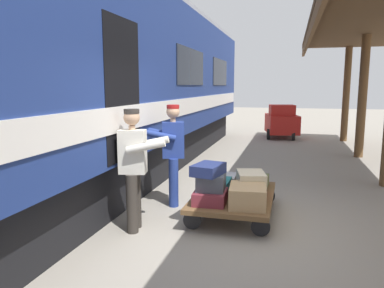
{
  "coord_description": "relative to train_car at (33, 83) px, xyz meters",
  "views": [
    {
      "loc": [
        -0.39,
        4.85,
        2.01
      ],
      "look_at": [
        1.01,
        -0.41,
        1.15
      ],
      "focal_mm": 34.5,
      "sensor_mm": 36.0,
      "label": 1
    }
  ],
  "objects": [
    {
      "name": "suitcase_gray_aluminum",
      "position": [
        -2.73,
        -1.22,
        -1.64
      ],
      "size": [
        0.46,
        0.51,
        0.18
      ],
      "primitive_type": "cube",
      "rotation": [
        0.0,
        0.0,
        0.02
      ],
      "color": "#9EA0A5",
      "rests_on": "luggage_cart"
    },
    {
      "name": "ground_plane",
      "position": [
        -3.41,
        0.0,
        -2.06
      ],
      "size": [
        60.0,
        60.0,
        0.0
      ],
      "primitive_type": "plane",
      "color": "gray"
    },
    {
      "name": "porter_in_overalls",
      "position": [
        -1.91,
        -0.94,
        -1.14
      ],
      "size": [
        0.73,
        0.57,
        1.7
      ],
      "color": "navy",
      "rests_on": "ground_plane"
    },
    {
      "name": "suitcase_cream_canvas",
      "position": [
        -3.26,
        -0.7,
        -1.46
      ],
      "size": [
        0.52,
        0.61,
        0.21
      ],
      "primitive_type": "cube",
      "rotation": [
        0.0,
        0.0,
        0.25
      ],
      "color": "beige",
      "rests_on": "suitcase_red_plastic"
    },
    {
      "name": "porter_by_door",
      "position": [
        -1.75,
        0.26,
        -1.14
      ],
      "size": [
        0.71,
        0.51,
        1.7
      ],
      "color": "#332D28",
      "rests_on": "ground_plane"
    },
    {
      "name": "suitcase_navy_fabric",
      "position": [
        -2.69,
        -0.2,
        -1.23
      ],
      "size": [
        0.46,
        0.57,
        0.15
      ],
      "primitive_type": "cube",
      "rotation": [
        0.0,
        0.0,
        -0.21
      ],
      "color": "navy",
      "rests_on": "suitcase_slate_roller"
    },
    {
      "name": "suitcase_slate_roller",
      "position": [
        -2.73,
        -0.23,
        -1.43
      ],
      "size": [
        0.42,
        0.4,
        0.24
      ],
      "primitive_type": "cube",
      "rotation": [
        0.0,
        0.0,
        0.06
      ],
      "color": "#4C515B",
      "rests_on": "suitcase_burgundy_valise"
    },
    {
      "name": "suitcase_burgundy_valise",
      "position": [
        -2.73,
        -0.2,
        -1.64
      ],
      "size": [
        0.48,
        0.54,
        0.18
      ],
      "primitive_type": "cube",
      "rotation": [
        0.0,
        0.0,
        0.05
      ],
      "color": "maroon",
      "rests_on": "luggage_cart"
    },
    {
      "name": "baggage_tug",
      "position": [
        -3.49,
        -9.78,
        -1.43
      ],
      "size": [
        1.41,
        1.88,
        1.3
      ],
      "color": "#B21E19",
      "rests_on": "ground_plane"
    },
    {
      "name": "suitcase_red_plastic",
      "position": [
        -3.27,
        -0.71,
        -1.65
      ],
      "size": [
        0.4,
        0.58,
        0.17
      ],
      "primitive_type": "cube",
      "rotation": [
        0.0,
        0.0,
        -0.03
      ],
      "color": "#AD231E",
      "rests_on": "luggage_cart"
    },
    {
      "name": "suitcase_teal_softside",
      "position": [
        -2.73,
        -0.71,
        -1.62
      ],
      "size": [
        0.39,
        0.56,
        0.22
      ],
      "primitive_type": "cube",
      "rotation": [
        0.0,
        0.0,
        -0.0
      ],
      "color": "#1E666B",
      "rests_on": "luggage_cart"
    },
    {
      "name": "luggage_cart",
      "position": [
        -3.0,
        -0.71,
        -1.78
      ],
      "size": [
        1.22,
        1.86,
        0.33
      ],
      "color": "brown",
      "rests_on": "ground_plane"
    },
    {
      "name": "suitcase_tan_vintage",
      "position": [
        -3.27,
        -0.2,
        -1.58
      ],
      "size": [
        0.56,
        0.65,
        0.29
      ],
      "primitive_type": "cube",
      "rotation": [
        0.0,
        0.0,
        0.1
      ],
      "color": "tan",
      "rests_on": "luggage_cart"
    },
    {
      "name": "suitcase_olive_duffel",
      "position": [
        -3.27,
        -1.22,
        -1.63
      ],
      "size": [
        0.46,
        0.51,
        0.19
      ],
      "primitive_type": "cube",
      "rotation": [
        0.0,
        0.0,
        -0.06
      ],
      "color": "brown",
      "rests_on": "luggage_cart"
    },
    {
      "name": "train_car",
      "position": [
        0.0,
        0.0,
        0.0
      ],
      "size": [
        3.02,
        21.09,
        4.0
      ],
      "color": "navy",
      "rests_on": "ground_plane"
    }
  ]
}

